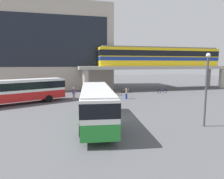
{
  "coord_description": "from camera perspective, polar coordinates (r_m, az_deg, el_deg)",
  "views": [
    {
      "loc": [
        -4.57,
        -18.42,
        5.3
      ],
      "look_at": [
        1.1,
        4.44,
        2.2
      ],
      "focal_mm": 31.7,
      "sensor_mm": 36.0,
      "label": 1
    }
  ],
  "objects": [
    {
      "name": "bicycle_silver",
      "position": [
        36.15,
        4.03,
        -0.38
      ],
      "size": [
        1.68,
        0.74,
        1.04
      ],
      "color": "black",
      "rests_on": "ground_plane"
    },
    {
      "name": "bus_main",
      "position": [
        17.41,
        -4.54,
        -3.49
      ],
      "size": [
        3.86,
        11.27,
        3.22
      ],
      "color": "#268C33",
      "rests_on": "ground_plane"
    },
    {
      "name": "pedestrian_at_kerb",
      "position": [
        29.86,
        4.14,
        -1.26
      ],
      "size": [
        0.4,
        0.47,
        1.63
      ],
      "color": "navy",
      "rests_on": "ground_plane"
    },
    {
      "name": "train",
      "position": [
        42.4,
        13.82,
        9.27
      ],
      "size": [
        25.79,
        2.96,
        3.84
      ],
      "color": "yellow",
      "rests_on": "elevated_platform"
    },
    {
      "name": "bicycle_blue",
      "position": [
        36.68,
        14.26,
        -0.48
      ],
      "size": [
        1.76,
        0.43,
        1.04
      ],
      "color": "black",
      "rests_on": "ground_plane"
    },
    {
      "name": "lamp_post",
      "position": [
        18.12,
        25.6,
        1.51
      ],
      "size": [
        0.36,
        0.36,
        6.15
      ],
      "color": "#3F3F44",
      "rests_on": "ground_plane"
    },
    {
      "name": "elevated_platform",
      "position": [
        41.91,
        12.41,
        5.71
      ],
      "size": [
        31.61,
        5.75,
        4.8
      ],
      "color": "#ADA89E",
      "rests_on": "ground_plane"
    },
    {
      "name": "bus_secondary",
      "position": [
        28.64,
        -24.52,
        0.18
      ],
      "size": [
        11.13,
        6.77,
        3.22
      ],
      "color": "red",
      "rests_on": "ground_plane"
    },
    {
      "name": "bicycle_red",
      "position": [
        34.58,
        -1.04,
        -0.72
      ],
      "size": [
        1.69,
        0.72,
        1.04
      ],
      "color": "black",
      "rests_on": "ground_plane"
    },
    {
      "name": "bicycle_brown",
      "position": [
        32.81,
        1.41,
        -1.17
      ],
      "size": [
        1.79,
        0.11,
        1.04
      ],
      "color": "black",
      "rests_on": "ground_plane"
    },
    {
      "name": "pedestrian_near_building",
      "position": [
        29.57,
        -10.95,
        -1.27
      ],
      "size": [
        0.42,
        0.48,
        1.82
      ],
      "color": "gray",
      "rests_on": "ground_plane"
    },
    {
      "name": "ground_plane",
      "position": [
        29.27,
        -4.71,
        -2.96
      ],
      "size": [
        120.0,
        120.0,
        0.0
      ],
      "primitive_type": "plane",
      "color": "#515156"
    },
    {
      "name": "station_building",
      "position": [
        45.81,
        -19.49,
        11.3
      ],
      "size": [
        28.73,
        12.02,
        17.35
      ],
      "color": "#B2A899",
      "rests_on": "ground_plane"
    }
  ]
}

